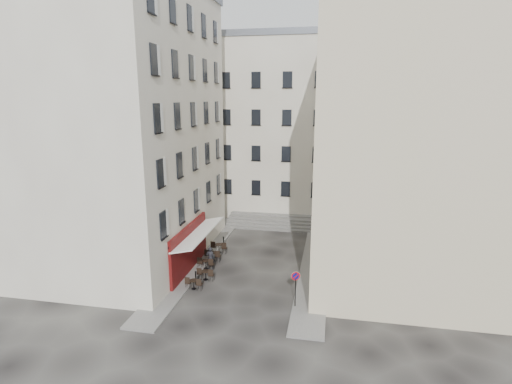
% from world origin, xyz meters
% --- Properties ---
extents(ground, '(90.00, 90.00, 0.00)m').
position_xyz_m(ground, '(0.00, 0.00, 0.00)').
color(ground, black).
rests_on(ground, ground).
extents(sidewalk_left, '(2.00, 22.00, 0.12)m').
position_xyz_m(sidewalk_left, '(-4.50, 4.00, 0.06)').
color(sidewalk_left, slate).
rests_on(sidewalk_left, ground).
extents(sidewalk_right, '(2.00, 18.00, 0.12)m').
position_xyz_m(sidewalk_right, '(4.50, 3.00, 0.06)').
color(sidewalk_right, slate).
rests_on(sidewalk_right, ground).
extents(building_left, '(12.20, 16.20, 20.60)m').
position_xyz_m(building_left, '(-10.50, 3.00, 10.31)').
color(building_left, beige).
rests_on(building_left, ground).
extents(building_right, '(12.20, 14.20, 18.60)m').
position_xyz_m(building_right, '(10.50, 3.50, 9.31)').
color(building_right, beige).
rests_on(building_right, ground).
extents(building_back, '(18.20, 10.20, 18.60)m').
position_xyz_m(building_back, '(-1.00, 19.00, 9.31)').
color(building_back, beige).
rests_on(building_back, ground).
extents(cafe_storefront, '(1.74, 7.30, 3.50)m').
position_xyz_m(cafe_storefront, '(-4.32, 1.00, 1.88)').
color(cafe_storefront, '#4D0D0B').
rests_on(cafe_storefront, ground).
extents(stone_steps, '(9.00, 3.15, 0.80)m').
position_xyz_m(stone_steps, '(0.00, 12.57, 0.40)').
color(stone_steps, '#5C5957').
rests_on(stone_steps, ground).
extents(bollard_near, '(0.12, 0.12, 0.98)m').
position_xyz_m(bollard_near, '(-3.25, -1.00, 0.53)').
color(bollard_near, black).
rests_on(bollard_near, ground).
extents(bollard_mid, '(0.12, 0.12, 0.98)m').
position_xyz_m(bollard_mid, '(-3.25, 2.50, 0.53)').
color(bollard_mid, black).
rests_on(bollard_mid, ground).
extents(bollard_far, '(0.12, 0.12, 0.98)m').
position_xyz_m(bollard_far, '(-3.25, 6.00, 0.53)').
color(bollard_far, black).
rests_on(bollard_far, ground).
extents(no_parking_sign, '(0.51, 0.20, 2.33)m').
position_xyz_m(no_parking_sign, '(3.65, -2.82, 1.65)').
color(no_parking_sign, black).
rests_on(no_parking_sign, ground).
extents(bistro_table_a, '(1.17, 0.55, 0.82)m').
position_xyz_m(bistro_table_a, '(-3.14, -1.70, 0.42)').
color(bistro_table_a, black).
rests_on(bistro_table_a, ground).
extents(bistro_table_b, '(1.21, 0.57, 0.85)m').
position_xyz_m(bistro_table_b, '(-2.81, -0.22, 0.44)').
color(bistro_table_b, black).
rests_on(bistro_table_b, ground).
extents(bistro_table_c, '(1.27, 0.59, 0.89)m').
position_xyz_m(bistro_table_c, '(-3.34, 1.49, 0.46)').
color(bistro_table_c, black).
rests_on(bistro_table_c, ground).
extents(bistro_table_d, '(1.27, 0.60, 0.89)m').
position_xyz_m(bistro_table_d, '(-3.30, 3.07, 0.46)').
color(bistro_table_d, black).
rests_on(bistro_table_d, ground).
extents(bistro_table_e, '(1.34, 0.63, 0.94)m').
position_xyz_m(bistro_table_e, '(-3.28, 4.76, 0.48)').
color(bistro_table_e, black).
rests_on(bistro_table_e, ground).
extents(pedestrian, '(0.66, 0.46, 1.73)m').
position_xyz_m(pedestrian, '(-3.03, 1.61, 0.87)').
color(pedestrian, black).
rests_on(pedestrian, ground).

